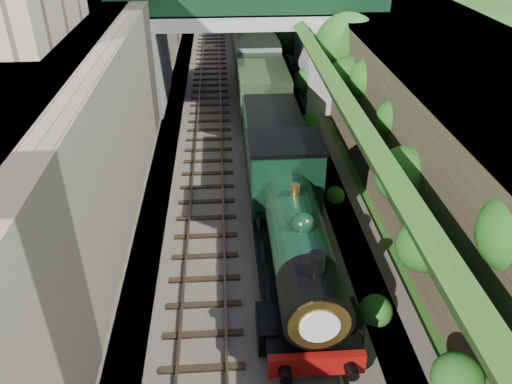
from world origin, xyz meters
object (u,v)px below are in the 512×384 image
tree (348,48)px  locomotive (294,232)px  road_bridge (254,40)px  tender (273,147)px

tree → locomotive: tree is taller
road_bridge → tree: 6.66m
tree → tender: tree is taller
road_bridge → tender: road_bridge is taller
tree → locomotive: size_ratio=0.65×
locomotive → tender: size_ratio=1.70×
road_bridge → tree: size_ratio=2.42×
road_bridge → locomotive: (0.26, -17.72, -2.18)m
tree → road_bridge: bearing=138.5°
locomotive → road_bridge: bearing=90.8°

